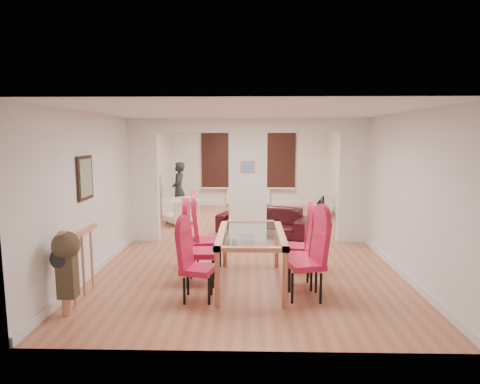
{
  "coord_description": "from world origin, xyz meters",
  "views": [
    {
      "loc": [
        0.03,
        -8.41,
        2.22
      ],
      "look_at": [
        -0.18,
        0.6,
        0.97
      ],
      "focal_mm": 30.0,
      "sensor_mm": 36.0,
      "label": 1
    }
  ],
  "objects_px": {
    "bowl": "(243,207)",
    "dining_chair_lc": "(207,236)",
    "television": "(318,207)",
    "dining_chair_rc": "(297,243)",
    "armchair": "(180,211)",
    "coffee_table": "(248,212)",
    "dining_chair_rb": "(298,252)",
    "dining_chair_la": "(198,264)",
    "sofa": "(264,221)",
    "dining_table": "(251,258)",
    "dining_chair_lb": "(201,247)",
    "person": "(179,189)",
    "dining_chair_ra": "(305,258)",
    "bottle": "(240,203)"
  },
  "relations": [
    {
      "from": "dining_table",
      "to": "dining_chair_ra",
      "type": "height_order",
      "value": "dining_chair_ra"
    },
    {
      "from": "dining_chair_la",
      "to": "dining_chair_ra",
      "type": "xyz_separation_m",
      "value": [
        1.47,
        0.09,
        0.06
      ]
    },
    {
      "from": "dining_chair_ra",
      "to": "bottle",
      "type": "relative_size",
      "value": 4.5
    },
    {
      "from": "dining_chair_la",
      "to": "bowl",
      "type": "distance_m",
      "value": 5.9
    },
    {
      "from": "dining_chair_lc",
      "to": "sofa",
      "type": "distance_m",
      "value": 2.78
    },
    {
      "from": "dining_chair_lc",
      "to": "dining_chair_rb",
      "type": "bearing_deg",
      "value": -36.3
    },
    {
      "from": "bowl",
      "to": "dining_chair_lc",
      "type": "bearing_deg",
      "value": -96.23
    },
    {
      "from": "dining_chair_la",
      "to": "sofa",
      "type": "relative_size",
      "value": 0.49
    },
    {
      "from": "dining_chair_rb",
      "to": "sofa",
      "type": "xyz_separation_m",
      "value": [
        -0.38,
        3.26,
        -0.23
      ]
    },
    {
      "from": "television",
      "to": "dining_chair_rc",
      "type": "bearing_deg",
      "value": -176.94
    },
    {
      "from": "coffee_table",
      "to": "dining_chair_la",
      "type": "bearing_deg",
      "value": -96.43
    },
    {
      "from": "dining_chair_ra",
      "to": "television",
      "type": "height_order",
      "value": "dining_chair_ra"
    },
    {
      "from": "dining_chair_ra",
      "to": "dining_chair_rb",
      "type": "bearing_deg",
      "value": 82.56
    },
    {
      "from": "dining_chair_ra",
      "to": "bottle",
      "type": "xyz_separation_m",
      "value": [
        -1.03,
        5.91,
        -0.22
      ]
    },
    {
      "from": "dining_chair_rc",
      "to": "bowl",
      "type": "xyz_separation_m",
      "value": [
        -0.96,
        4.76,
        -0.26
      ]
    },
    {
      "from": "television",
      "to": "bowl",
      "type": "bearing_deg",
      "value": 106.72
    },
    {
      "from": "dining_chair_la",
      "to": "dining_chair_rc",
      "type": "xyz_separation_m",
      "value": [
        1.48,
        1.11,
        0.0
      ]
    },
    {
      "from": "dining_chair_rb",
      "to": "armchair",
      "type": "height_order",
      "value": "dining_chair_rb"
    },
    {
      "from": "sofa",
      "to": "dining_chair_la",
      "type": "bearing_deg",
      "value": -83.07
    },
    {
      "from": "dining_chair_la",
      "to": "dining_chair_rc",
      "type": "height_order",
      "value": "dining_chair_rc"
    },
    {
      "from": "dining_chair_rc",
      "to": "armchair",
      "type": "xyz_separation_m",
      "value": [
        -2.55,
        3.72,
        -0.18
      ]
    },
    {
      "from": "dining_chair_lc",
      "to": "sofa",
      "type": "height_order",
      "value": "dining_chair_lc"
    },
    {
      "from": "coffee_table",
      "to": "bowl",
      "type": "height_order",
      "value": "bowl"
    },
    {
      "from": "dining_table",
      "to": "armchair",
      "type": "bearing_deg",
      "value": 112.95
    },
    {
      "from": "dining_chair_ra",
      "to": "dining_chair_la",
      "type": "bearing_deg",
      "value": 170.11
    },
    {
      "from": "dining_chair_lb",
      "to": "person",
      "type": "bearing_deg",
      "value": 101.34
    },
    {
      "from": "coffee_table",
      "to": "dining_chair_lc",
      "type": "bearing_deg",
      "value": -97.98
    },
    {
      "from": "armchair",
      "to": "dining_chair_lc",
      "type": "bearing_deg",
      "value": -21.19
    },
    {
      "from": "television",
      "to": "bottle",
      "type": "relative_size",
      "value": 3.62
    },
    {
      "from": "dining_chair_la",
      "to": "television",
      "type": "distance_m",
      "value": 6.44
    },
    {
      "from": "dining_chair_rc",
      "to": "dining_chair_ra",
      "type": "bearing_deg",
      "value": -83.37
    },
    {
      "from": "dining_chair_lc",
      "to": "sofa",
      "type": "bearing_deg",
      "value": 58.02
    },
    {
      "from": "dining_chair_rc",
      "to": "bowl",
      "type": "height_order",
      "value": "dining_chair_rc"
    },
    {
      "from": "dining_chair_ra",
      "to": "sofa",
      "type": "xyz_separation_m",
      "value": [
        -0.43,
        3.68,
        -0.27
      ]
    },
    {
      "from": "dining_table",
      "to": "armchair",
      "type": "height_order",
      "value": "dining_table"
    },
    {
      "from": "person",
      "to": "television",
      "type": "bearing_deg",
      "value": 88.53
    },
    {
      "from": "dining_chair_rc",
      "to": "coffee_table",
      "type": "height_order",
      "value": "dining_chair_rc"
    },
    {
      "from": "bowl",
      "to": "sofa",
      "type": "bearing_deg",
      "value": -75.95
    },
    {
      "from": "dining_chair_rb",
      "to": "television",
      "type": "height_order",
      "value": "dining_chair_rb"
    },
    {
      "from": "dining_chair_rb",
      "to": "dining_chair_rc",
      "type": "height_order",
      "value": "dining_chair_rb"
    },
    {
      "from": "dining_chair_ra",
      "to": "television",
      "type": "relative_size",
      "value": 1.24
    },
    {
      "from": "dining_chair_la",
      "to": "coffee_table",
      "type": "distance_m",
      "value": 6.0
    },
    {
      "from": "coffee_table",
      "to": "dining_chair_rb",
      "type": "bearing_deg",
      "value": -82.13
    },
    {
      "from": "dining_chair_rb",
      "to": "television",
      "type": "relative_size",
      "value": 1.16
    },
    {
      "from": "dining_table",
      "to": "coffee_table",
      "type": "distance_m",
      "value": 5.37
    },
    {
      "from": "armchair",
      "to": "coffee_table",
      "type": "distance_m",
      "value": 2.08
    },
    {
      "from": "armchair",
      "to": "television",
      "type": "bearing_deg",
      "value": 67.91
    },
    {
      "from": "person",
      "to": "bowl",
      "type": "bearing_deg",
      "value": 89.99
    },
    {
      "from": "dining_chair_lc",
      "to": "coffee_table",
      "type": "height_order",
      "value": "dining_chair_lc"
    },
    {
      "from": "television",
      "to": "bowl",
      "type": "height_order",
      "value": "television"
    }
  ]
}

